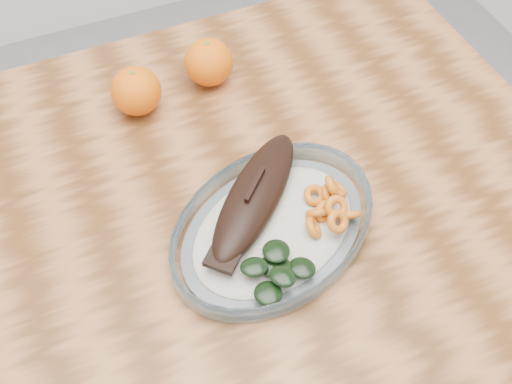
% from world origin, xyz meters
% --- Properties ---
extents(dining_table, '(1.20, 0.80, 0.75)m').
position_xyz_m(dining_table, '(0.00, 0.00, 0.65)').
color(dining_table, '#583114').
rests_on(dining_table, ground).
extents(plated_meal, '(0.74, 0.74, 0.08)m').
position_xyz_m(plated_meal, '(0.11, -0.08, 0.77)').
color(plated_meal, white).
rests_on(plated_meal, dining_table).
extents(orange_left, '(0.08, 0.08, 0.08)m').
position_xyz_m(orange_left, '(0.02, 0.22, 0.79)').
color(orange_left, '#FF5105').
rests_on(orange_left, dining_table).
extents(orange_right, '(0.08, 0.08, 0.08)m').
position_xyz_m(orange_right, '(0.14, 0.24, 0.79)').
color(orange_right, '#FF5105').
rests_on(orange_right, dining_table).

